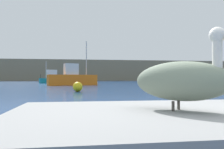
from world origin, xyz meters
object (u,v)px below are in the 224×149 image
Objects in this scene: fishing_boat_teal at (54,79)px; fishing_boat_orange at (72,78)px; pelican at (182,80)px; mooring_buoy at (78,87)px.

fishing_boat_teal is 0.88× the size of fishing_boat_orange.
fishing_boat_teal is at bearing 143.79° from pelican.
mooring_buoy is (0.82, -14.06, -0.60)m from fishing_boat_orange.
fishing_boat_orange reaches higher than fishing_boat_teal.
fishing_boat_orange reaches higher than pelican.
mooring_buoy is (-1.17, 13.50, -0.57)m from pelican.
fishing_boat_orange is at bearing 84.10° from fishing_boat_teal.
mooring_buoy is (4.63, -27.53, -0.50)m from fishing_boat_teal.
pelican is 0.17× the size of fishing_boat_orange.
fishing_boat_teal reaches higher than pelican.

